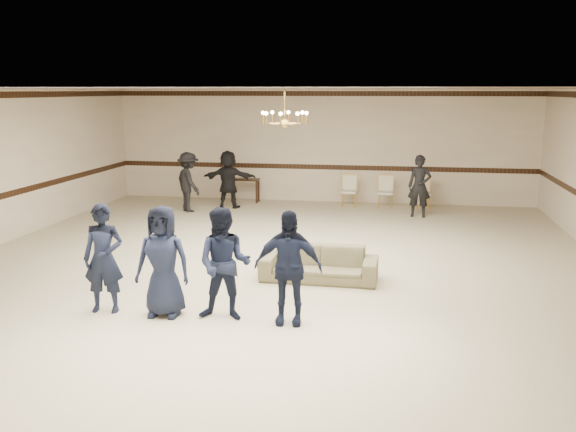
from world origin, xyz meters
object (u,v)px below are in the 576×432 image
object	(u,v)px
chandelier	(285,106)
banquet_chair_left	(349,191)
boy_d	(288,267)
settee	(319,264)
adult_mid	(228,179)
banquet_chair_mid	(386,192)
console_table	(245,190)
adult_left	(189,182)
banquet_chair_right	(423,193)
boy_b	(163,261)
boy_a	(104,258)
boy_c	(224,264)
adult_right	(420,186)

from	to	relation	value
chandelier	banquet_chair_left	bearing A→B (deg)	80.69
boy_d	settee	distance (m)	2.13
adult_mid	banquet_chair_mid	size ratio (longest dim) A/B	1.84
boy_d	console_table	size ratio (longest dim) A/B	1.97
settee	adult_left	bearing A→B (deg)	128.33
adult_left	banquet_chair_right	xyz separation A→B (m)	(6.14, 1.44, -0.36)
adult_left	boy_b	bearing A→B (deg)	152.65
boy_a	boy_c	distance (m)	1.80
boy_b	boy_d	xyz separation A→B (m)	(1.80, 0.00, 0.00)
adult_mid	chandelier	bearing A→B (deg)	116.78
adult_right	chandelier	bearing A→B (deg)	-116.30
chandelier	banquet_chair_right	size ratio (longest dim) A/B	1.10
boy_d	banquet_chair_right	size ratio (longest dim) A/B	1.86
adult_left	console_table	distance (m)	2.05
adult_left	banquet_chair_mid	bearing A→B (deg)	-117.78
banquet_chair_left	boy_b	bearing A→B (deg)	-98.25
boy_a	adult_mid	xyz separation A→B (m)	(-0.39, 8.27, -0.01)
banquet_chair_mid	boy_d	bearing A→B (deg)	-94.95
banquet_chair_right	console_table	bearing A→B (deg)	177.30
boy_c	banquet_chair_mid	world-z (taller)	boy_c
boy_b	banquet_chair_left	distance (m)	9.23
chandelier	banquet_chair_right	bearing A→B (deg)	61.52
boy_a	adult_right	world-z (taller)	boy_a
boy_d	banquet_chair_right	world-z (taller)	boy_d
boy_c	adult_left	size ratio (longest dim) A/B	1.01
adult_mid	boy_d	bearing A→B (deg)	109.65
banquet_chair_right	chandelier	bearing A→B (deg)	-118.88
boy_c	adult_left	distance (m)	8.17
adult_mid	banquet_chair_right	xyz separation A→B (m)	(5.24, 0.74, -0.36)
boy_a	boy_c	world-z (taller)	same
settee	adult_right	size ratio (longest dim) A/B	1.25
adult_right	console_table	world-z (taller)	adult_right
boy_a	boy_d	size ratio (longest dim) A/B	1.00
boy_b	boy_d	world-z (taller)	same
adult_mid	console_table	xyz separation A→B (m)	(0.24, 0.94, -0.45)
boy_c	console_table	distance (m)	9.43
settee	adult_mid	bearing A→B (deg)	118.98
banquet_chair_right	boy_d	bearing A→B (deg)	-103.84
boy_a	adult_left	size ratio (longest dim) A/B	1.01
boy_d	adult_left	xyz separation A→B (m)	(-3.99, 7.57, -0.01)
boy_b	boy_c	world-z (taller)	same
banquet_chair_mid	banquet_chair_right	world-z (taller)	same
chandelier	adult_left	size ratio (longest dim) A/B	0.59
adult_right	banquet_chair_right	size ratio (longest dim) A/B	1.84
boy_d	adult_mid	distance (m)	8.82
boy_c	banquet_chair_right	size ratio (longest dim) A/B	1.86
adult_left	adult_right	world-z (taller)	same
console_table	boy_a	bearing A→B (deg)	-89.33
console_table	banquet_chair_right	bearing A→B (deg)	-2.54
boy_a	settee	bearing A→B (deg)	28.44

